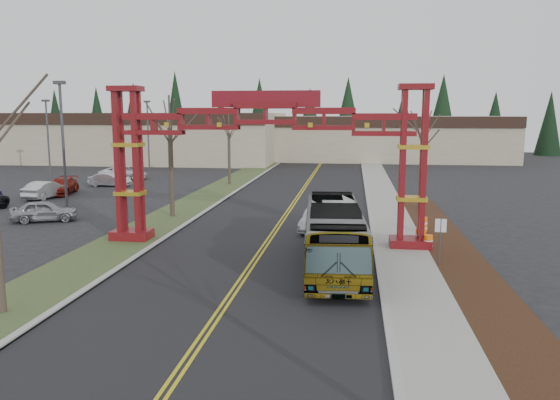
% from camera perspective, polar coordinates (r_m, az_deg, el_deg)
% --- Properties ---
extents(road, '(12.00, 110.00, 0.02)m').
position_cam_1_polar(road, '(37.93, 0.22, -2.16)').
color(road, black).
rests_on(road, ground).
extents(lane_line_left, '(0.12, 100.00, 0.01)m').
position_cam_1_polar(lane_line_left, '(37.94, 0.04, -2.14)').
color(lane_line_left, gold).
rests_on(lane_line_left, road).
extents(lane_line_right, '(0.12, 100.00, 0.01)m').
position_cam_1_polar(lane_line_right, '(37.91, 0.40, -2.15)').
color(lane_line_right, gold).
rests_on(lane_line_right, road).
extents(curb_right, '(0.30, 110.00, 0.15)m').
position_cam_1_polar(curb_right, '(37.63, 9.55, -2.28)').
color(curb_right, '#A4A39E').
rests_on(curb_right, ground).
extents(sidewalk_right, '(2.60, 110.00, 0.14)m').
position_cam_1_polar(sidewalk_right, '(37.71, 11.76, -2.32)').
color(sidewalk_right, gray).
rests_on(sidewalk_right, ground).
extents(landscape_strip, '(2.60, 50.00, 0.12)m').
position_cam_1_polar(landscape_strip, '(23.69, 20.69, -9.49)').
color(landscape_strip, black).
rests_on(landscape_strip, ground).
extents(grass_median, '(4.00, 110.00, 0.08)m').
position_cam_1_polar(grass_median, '(39.74, -11.30, -1.78)').
color(grass_median, '#3A4E27').
rests_on(grass_median, ground).
extents(curb_left, '(0.30, 110.00, 0.15)m').
position_cam_1_polar(curb_left, '(39.17, -8.74, -1.81)').
color(curb_left, '#A4A39E').
rests_on(curb_left, ground).
extents(gateway_arch, '(18.20, 1.60, 8.90)m').
position_cam_1_polar(gateway_arch, '(30.32, -1.50, 6.42)').
color(gateway_arch, maroon).
rests_on(gateway_arch, ground).
extents(retail_building_west, '(46.00, 22.30, 7.50)m').
position_cam_1_polar(retail_building_west, '(90.87, -14.97, 6.41)').
color(retail_building_west, tan).
rests_on(retail_building_west, ground).
extents(retail_building_east, '(38.00, 20.30, 7.00)m').
position_cam_1_polar(retail_building_east, '(92.08, 10.95, 6.42)').
color(retail_building_east, tan).
rests_on(retail_building_east, ground).
extents(conifer_treeline, '(116.10, 5.60, 13.00)m').
position_cam_1_polar(conifer_treeline, '(104.00, 5.20, 8.46)').
color(conifer_treeline, black).
rests_on(conifer_treeline, ground).
extents(transit_bus, '(3.38, 11.37, 3.12)m').
position_cam_1_polar(transit_bus, '(26.33, 5.65, -3.73)').
color(transit_bus, '#AAABB2').
rests_on(transit_bus, ground).
extents(silver_sedan, '(2.09, 4.37, 1.38)m').
position_cam_1_polar(silver_sedan, '(34.61, 3.86, -2.11)').
color(silver_sedan, '#A5A8AD').
rests_on(silver_sedan, ground).
extents(parked_car_near_a, '(4.67, 3.29, 1.47)m').
position_cam_1_polar(parked_car_near_a, '(40.91, -23.39, -1.05)').
color(parked_car_near_a, '#979B9E').
rests_on(parked_car_near_a, ground).
extents(parked_car_near_b, '(1.98, 4.79, 1.54)m').
position_cam_1_polar(parked_car_near_b, '(52.04, -23.29, 0.99)').
color(parked_car_near_b, beige).
rests_on(parked_car_near_b, ground).
extents(parked_car_mid_a, '(3.16, 5.47, 1.49)m').
position_cam_1_polar(parked_car_mid_a, '(54.33, -21.85, 1.35)').
color(parked_car_mid_a, maroon).
rests_on(parked_car_mid_a, ground).
extents(parked_car_far_a, '(4.27, 1.64, 1.39)m').
position_cam_1_polar(parked_car_far_a, '(58.56, -17.34, 2.05)').
color(parked_car_far_a, '#BABCC3').
rests_on(parked_car_far_a, ground).
extents(parked_car_far_b, '(5.66, 3.35, 1.47)m').
position_cam_1_polar(parked_car_far_b, '(64.39, -16.05, 2.74)').
color(parked_car_far_b, white).
rests_on(parked_car_far_b, ground).
extents(bare_tree_median_mid, '(3.47, 3.47, 8.65)m').
position_cam_1_polar(bare_tree_median_mid, '(39.36, -11.44, 7.31)').
color(bare_tree_median_mid, '#382D26').
rests_on(bare_tree_median_mid, ground).
extents(bare_tree_median_far, '(2.96, 2.96, 7.32)m').
position_cam_1_polar(bare_tree_median_far, '(57.02, -5.37, 6.91)').
color(bare_tree_median_far, '#382D26').
rests_on(bare_tree_median_far, ground).
extents(bare_tree_right_far, '(3.26, 3.26, 7.91)m').
position_cam_1_polar(bare_tree_right_far, '(42.98, 14.68, 6.53)').
color(bare_tree_right_far, '#382D26').
rests_on(bare_tree_right_far, ground).
extents(light_pole_near, '(0.86, 0.43, 9.87)m').
position_cam_1_polar(light_pole_near, '(46.25, -21.76, 6.32)').
color(light_pole_near, '#3F3F44').
rests_on(light_pole_near, ground).
extents(light_pole_mid, '(0.77, 0.39, 8.92)m').
position_cam_1_polar(light_pole_mid, '(66.10, -23.10, 6.37)').
color(light_pole_mid, '#3F3F44').
rests_on(light_pole_mid, ground).
extents(light_pole_far, '(0.79, 0.39, 9.09)m').
position_cam_1_polar(light_pole_far, '(74.71, -13.63, 7.12)').
color(light_pole_far, '#3F3F44').
rests_on(light_pole_far, ground).
extents(street_sign, '(0.54, 0.06, 2.36)m').
position_cam_1_polar(street_sign, '(27.39, 16.42, -3.27)').
color(street_sign, '#3F3F44').
rests_on(street_sign, ground).
extents(barrel_south, '(0.50, 0.50, 0.92)m').
position_cam_1_polar(barrel_south, '(30.43, 15.21, -4.40)').
color(barrel_south, orange).
rests_on(barrel_south, ground).
extents(barrel_mid, '(0.57, 0.57, 1.05)m').
position_cam_1_polar(barrel_mid, '(31.37, 14.47, -3.85)').
color(barrel_mid, orange).
rests_on(barrel_mid, ground).
extents(barrel_north, '(0.57, 0.57, 1.05)m').
position_cam_1_polar(barrel_north, '(34.88, 14.69, -2.58)').
color(barrel_north, orange).
rests_on(barrel_north, ground).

